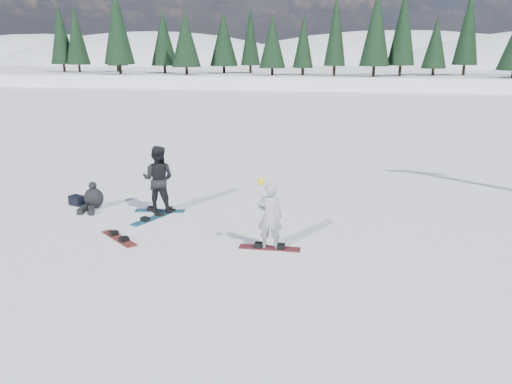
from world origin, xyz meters
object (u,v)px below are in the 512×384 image
at_px(snowboarder_man, 158,179).
at_px(snowboard_loose_a, 152,218).
at_px(snowboarder_woman, 270,216).
at_px(snowboard_loose_b, 119,238).
at_px(gear_bag, 77,200).
at_px(seated_rider, 93,199).

distance_m(snowboarder_man, snowboard_loose_a, 1.22).
relative_size(snowboarder_woman, snowboard_loose_b, 1.21).
xyz_separation_m(snowboarder_man, snowboard_loose_b, (-0.19, -2.36, -0.99)).
bearing_deg(snowboard_loose_b, snowboarder_man, 123.17).
bearing_deg(gear_bag, snowboarder_man, -2.20).
height_order(snowboarder_woman, snowboard_loose_a, snowboarder_woman).
xyz_separation_m(snowboarder_woman, snowboarder_man, (-3.72, 2.27, 0.16)).
bearing_deg(snowboard_loose_a, snowboard_loose_b, -165.86).
height_order(snowboarder_woman, gear_bag, snowboarder_woman).
height_order(snowboarder_man, gear_bag, snowboarder_man).
bearing_deg(seated_rider, snowboard_loose_a, -33.53).
xyz_separation_m(snowboarder_woman, seated_rider, (-5.80, 2.12, -0.52)).
relative_size(snowboard_loose_b, snowboard_loose_a, 1.00).
xyz_separation_m(seated_rider, gear_bag, (-0.70, 0.25, -0.17)).
bearing_deg(seated_rider, gear_bag, 141.34).
height_order(gear_bag, snowboard_loose_b, gear_bag).
bearing_deg(snowboard_loose_b, seated_rider, 168.29).
distance_m(snowboard_loose_b, snowboard_loose_a, 1.67).
bearing_deg(snowboarder_woman, snowboard_loose_a, -28.77).
distance_m(snowboarder_man, snowboard_loose_b, 2.57).
bearing_deg(snowboarder_woman, gear_bag, -25.88).
relative_size(seated_rider, snowboard_loose_a, 0.72).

